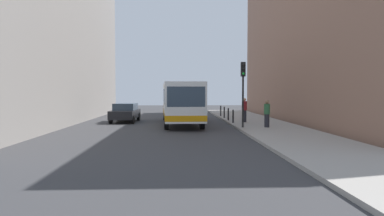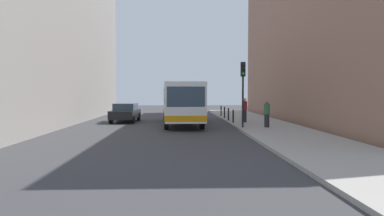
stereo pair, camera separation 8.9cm
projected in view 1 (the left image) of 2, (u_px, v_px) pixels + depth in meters
The scene contains 13 objects.
ground_plane at pixel (186, 128), 24.04m from camera, with size 80.00×80.00×0.00m, color #38383A.
sidewalk at pixel (266, 126), 24.26m from camera, with size 4.40×40.00×0.15m, color #9E9991.
building_left at pixel (32, 26), 27.22m from camera, with size 7.00×32.00×14.69m, color gray.
building_right at pixel (332, 31), 28.19m from camera, with size 7.00×32.00×14.35m, color #936B56.
bus at pixel (181, 101), 26.81m from camera, with size 3.02×11.12×3.00m.
car_beside_bus at pixel (125, 112), 28.54m from camera, with size 2.00×4.47×1.48m.
traffic_light at pixel (243, 82), 22.63m from camera, with size 0.28×0.33×4.10m.
bollard_near at pixel (233, 116), 26.04m from camera, with size 0.11×0.11×0.95m, color black.
bollard_mid at pixel (228, 114), 28.48m from camera, with size 0.11×0.11×0.95m, color black.
bollard_far at pixel (224, 112), 30.93m from camera, with size 0.11×0.11×0.95m, color black.
bollard_farthest at pixel (221, 111), 33.38m from camera, with size 0.11×0.11×0.95m, color black.
pedestrian_near_signal at pixel (267, 114), 22.79m from camera, with size 0.38×0.38×1.70m.
pedestrian_mid_sidewalk at pixel (244, 110), 26.69m from camera, with size 0.38×0.38×1.79m.
Camera 1 is at (-0.60, -23.95, 2.39)m, focal length 33.81 mm.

